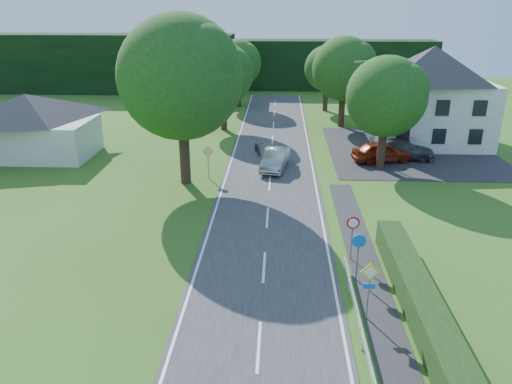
# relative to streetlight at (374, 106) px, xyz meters

# --- Properties ---
(road) EXTENTS (7.00, 80.00, 0.04)m
(road) POSITION_rel_streetlight_xyz_m (-8.06, -10.00, -4.44)
(road) COLOR #313133
(road) RESTS_ON ground
(parking_pad) EXTENTS (14.00, 16.00, 0.04)m
(parking_pad) POSITION_rel_streetlight_xyz_m (3.94, 3.00, -4.44)
(parking_pad) COLOR #252528
(parking_pad) RESTS_ON ground
(line_edge_left) EXTENTS (0.12, 80.00, 0.01)m
(line_edge_left) POSITION_rel_streetlight_xyz_m (-11.31, -10.00, -4.42)
(line_edge_left) COLOR white
(line_edge_left) RESTS_ON road
(line_edge_right) EXTENTS (0.12, 80.00, 0.01)m
(line_edge_right) POSITION_rel_streetlight_xyz_m (-4.81, -10.00, -4.42)
(line_edge_right) COLOR white
(line_edge_right) RESTS_ON road
(line_centre) EXTENTS (0.12, 80.00, 0.01)m
(line_centre) POSITION_rel_streetlight_xyz_m (-8.06, -10.00, -4.42)
(line_centre) COLOR white
(line_centre) RESTS_ON road
(tree_main) EXTENTS (9.40, 9.40, 11.64)m
(tree_main) POSITION_rel_streetlight_xyz_m (-14.06, -6.00, 1.36)
(tree_main) COLOR #184615
(tree_main) RESTS_ON ground
(tree_left_far) EXTENTS (7.00, 7.00, 8.58)m
(tree_left_far) POSITION_rel_streetlight_xyz_m (-13.06, 10.00, -0.17)
(tree_left_far) COLOR #184615
(tree_left_far) RESTS_ON ground
(tree_right_far) EXTENTS (7.40, 7.40, 9.09)m
(tree_right_far) POSITION_rel_streetlight_xyz_m (-1.06, 12.00, 0.08)
(tree_right_far) COLOR #184615
(tree_right_far) RESTS_ON ground
(tree_left_back) EXTENTS (6.60, 6.60, 8.07)m
(tree_left_back) POSITION_rel_streetlight_xyz_m (-12.56, 22.00, -0.43)
(tree_left_back) COLOR #184615
(tree_left_back) RESTS_ON ground
(tree_right_back) EXTENTS (6.20, 6.20, 7.56)m
(tree_right_back) POSITION_rel_streetlight_xyz_m (-2.06, 20.00, -0.68)
(tree_right_back) COLOR #184615
(tree_right_back) RESTS_ON ground
(tree_right_mid) EXTENTS (7.00, 7.00, 8.58)m
(tree_right_mid) POSITION_rel_streetlight_xyz_m (0.44, -2.00, -0.17)
(tree_right_mid) COLOR #184615
(tree_right_mid) RESTS_ON ground
(treeline_left) EXTENTS (44.00, 6.00, 8.00)m
(treeline_left) POSITION_rel_streetlight_xyz_m (-36.06, 32.00, -0.46)
(treeline_left) COLOR black
(treeline_left) RESTS_ON ground
(treeline_right) EXTENTS (30.00, 5.00, 7.00)m
(treeline_right) POSITION_rel_streetlight_xyz_m (-0.06, 36.00, -0.96)
(treeline_right) COLOR black
(treeline_right) RESTS_ON ground
(bungalow_left) EXTENTS (11.00, 6.50, 5.20)m
(bungalow_left) POSITION_rel_streetlight_xyz_m (-28.06, 0.00, -1.75)
(bungalow_left) COLOR beige
(bungalow_left) RESTS_ON ground
(house_white) EXTENTS (10.60, 8.40, 8.60)m
(house_white) POSITION_rel_streetlight_xyz_m (5.94, 6.00, -0.06)
(house_white) COLOR silver
(house_white) RESTS_ON ground
(streetlight) EXTENTS (2.03, 0.18, 8.00)m
(streetlight) POSITION_rel_streetlight_xyz_m (0.00, 0.00, 0.00)
(streetlight) COLOR gray
(streetlight) RESTS_ON ground
(sign_priority_right) EXTENTS (0.78, 0.09, 2.59)m
(sign_priority_right) POSITION_rel_streetlight_xyz_m (-3.76, -22.02, -2.67)
(sign_priority_right) COLOR gray
(sign_priority_right) RESTS_ON ground
(sign_roundabout) EXTENTS (0.64, 0.08, 2.37)m
(sign_roundabout) POSITION_rel_streetlight_xyz_m (-3.76, -19.02, -2.79)
(sign_roundabout) COLOR gray
(sign_roundabout) RESTS_ON ground
(sign_speed_limit) EXTENTS (0.64, 0.11, 2.37)m
(sign_speed_limit) POSITION_rel_streetlight_xyz_m (-3.76, -17.03, -2.70)
(sign_speed_limit) COLOR gray
(sign_speed_limit) RESTS_ON ground
(sign_priority_left) EXTENTS (0.78, 0.09, 2.44)m
(sign_priority_left) POSITION_rel_streetlight_xyz_m (-12.56, -5.02, -2.75)
(sign_priority_left) COLOR gray
(sign_priority_left) RESTS_ON ground
(moving_car) EXTENTS (2.37, 4.90, 1.55)m
(moving_car) POSITION_rel_streetlight_xyz_m (-7.73, -2.65, -3.65)
(moving_car) COLOR #ADADB2
(moving_car) RESTS_ON road
(motorcycle) EXTENTS (1.16, 2.16, 1.08)m
(motorcycle) POSITION_rel_streetlight_xyz_m (-9.26, 1.34, -3.88)
(motorcycle) COLOR black
(motorcycle) RESTS_ON road
(parked_car_red) EXTENTS (5.08, 2.91, 1.63)m
(parked_car_red) POSITION_rel_streetlight_xyz_m (0.85, -0.34, -3.61)
(parked_car_red) COLOR maroon
(parked_car_red) RESTS_ON parking_pad
(parked_car_silver_a) EXTENTS (4.64, 1.96, 1.49)m
(parked_car_silver_a) POSITION_rel_streetlight_xyz_m (3.26, 4.26, -3.68)
(parked_car_silver_a) COLOR silver
(parked_car_silver_a) RESTS_ON parking_pad
(parked_car_grey) EXTENTS (5.52, 2.81, 1.54)m
(parked_car_grey) POSITION_rel_streetlight_xyz_m (2.63, 0.65, -3.66)
(parked_car_grey) COLOR #47484C
(parked_car_grey) RESTS_ON parking_pad
(parasol) EXTENTS (2.30, 2.33, 1.84)m
(parasol) POSITION_rel_streetlight_xyz_m (3.22, 0.67, -3.51)
(parasol) COLOR red
(parasol) RESTS_ON parking_pad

